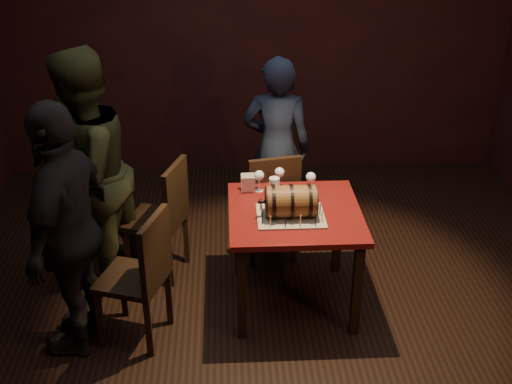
% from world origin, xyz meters
% --- Properties ---
extents(room_shell, '(5.04, 5.04, 2.80)m').
position_xyz_m(room_shell, '(0.00, 0.00, 1.40)').
color(room_shell, black).
rests_on(room_shell, ground).
extents(pub_table, '(0.90, 0.90, 0.75)m').
position_xyz_m(pub_table, '(0.17, 0.15, 0.64)').
color(pub_table, '#4E0D0D').
rests_on(pub_table, ground).
extents(cake_board, '(0.45, 0.35, 0.01)m').
position_xyz_m(cake_board, '(0.13, 0.06, 0.76)').
color(cake_board, gray).
rests_on(cake_board, pub_table).
extents(barrel_cake, '(0.39, 0.23, 0.23)m').
position_xyz_m(barrel_cake, '(0.13, 0.06, 0.87)').
color(barrel_cake, brown).
rests_on(barrel_cake, cake_board).
extents(birthday_candles, '(0.40, 0.30, 0.09)m').
position_xyz_m(birthday_candles, '(0.13, 0.06, 0.80)').
color(birthday_candles, '#F3E291').
rests_on(birthday_candles, cake_board).
extents(wine_glass_left, '(0.07, 0.07, 0.16)m').
position_xyz_m(wine_glass_left, '(-0.06, 0.46, 0.87)').
color(wine_glass_left, silver).
rests_on(wine_glass_left, pub_table).
extents(wine_glass_mid, '(0.07, 0.07, 0.16)m').
position_xyz_m(wine_glass_mid, '(0.09, 0.50, 0.87)').
color(wine_glass_mid, silver).
rests_on(wine_glass_mid, pub_table).
extents(wine_glass_right, '(0.07, 0.07, 0.16)m').
position_xyz_m(wine_glass_right, '(0.31, 0.41, 0.87)').
color(wine_glass_right, silver).
rests_on(wine_glass_right, pub_table).
extents(pint_of_ale, '(0.07, 0.07, 0.15)m').
position_xyz_m(pint_of_ale, '(0.04, 0.36, 0.82)').
color(pint_of_ale, silver).
rests_on(pint_of_ale, pub_table).
extents(menu_card, '(0.10, 0.05, 0.13)m').
position_xyz_m(menu_card, '(-0.14, 0.44, 0.81)').
color(menu_card, white).
rests_on(menu_card, pub_table).
extents(chair_back, '(0.47, 0.47, 0.93)m').
position_xyz_m(chair_back, '(0.05, 0.72, 0.52)').
color(chair_back, black).
rests_on(chair_back, ground).
extents(chair_left_rear, '(0.50, 0.50, 0.93)m').
position_xyz_m(chair_left_rear, '(-0.76, 0.57, 0.52)').
color(chair_left_rear, black).
rests_on(chair_left_rear, ground).
extents(chair_left_front, '(0.50, 0.50, 0.93)m').
position_xyz_m(chair_left_front, '(-0.84, -0.20, 0.52)').
color(chair_left_front, black).
rests_on(chair_left_front, ground).
extents(person_back, '(0.60, 0.44, 1.54)m').
position_xyz_m(person_back, '(0.13, 1.18, 0.77)').
color(person_back, '#1B2236').
rests_on(person_back, ground).
extents(person_left_rear, '(0.95, 1.06, 1.80)m').
position_xyz_m(person_left_rear, '(-1.29, 0.47, 0.90)').
color(person_left_rear, '#35381C').
rests_on(person_left_rear, ground).
extents(person_left_front, '(0.61, 1.05, 1.69)m').
position_xyz_m(person_left_front, '(-1.26, -0.21, 0.84)').
color(person_left_front, black).
rests_on(person_left_front, ground).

